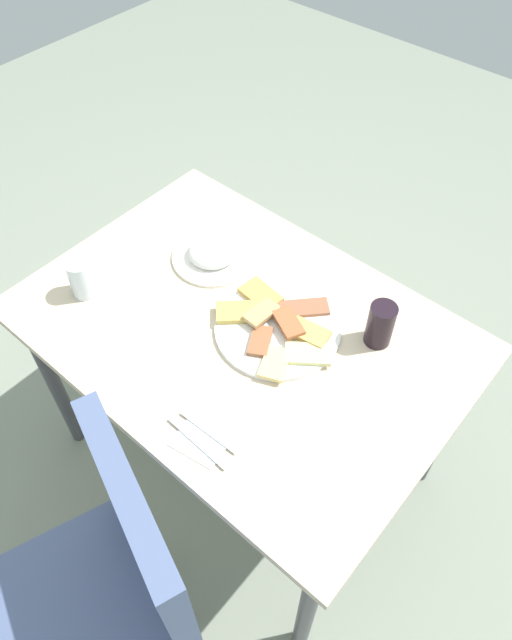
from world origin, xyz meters
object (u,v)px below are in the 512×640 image
dining_chair (107,588)px  drinking_glass (82,278)px  soda_can (380,325)px  pide_platter (277,327)px  spoon (198,442)px  dining_table (242,346)px  fork (209,430)px  salad_plate_greens (214,252)px  paper_napkin (204,437)px

dining_chair → drinking_glass: bearing=-38.4°
dining_chair → soda_can: (-0.12, -0.81, 0.23)m
pide_platter → soda_can: soda_can is taller
dining_chair → spoon: 0.36m
dining_table → spoon: (-0.15, 0.31, 0.09)m
dining_table → fork: bearing=118.3°
dining_table → soda_can: soda_can is taller
dining_table → dining_chair: bearing=104.9°
soda_can → drinking_glass: size_ratio=1.11×
salad_plate_greens → fork: (-0.37, 0.41, -0.01)m
dining_table → salad_plate_greens: salad_plate_greens is taller
pide_platter → soda_can: size_ratio=2.78×
drinking_glass → paper_napkin: (-0.54, 0.11, -0.05)m
drinking_glass → paper_napkin: size_ratio=0.96×
dining_table → dining_chair: (-0.17, 0.62, -0.09)m
salad_plate_greens → spoon: bearing=129.9°
drinking_glass → salad_plate_greens: bearing=-117.9°
salad_plate_greens → soda_can: soda_can is taller
dining_chair → paper_napkin: 0.38m
salad_plate_greens → fork: bearing=132.3°
soda_can → fork: 0.48m
soda_can → paper_napkin: size_ratio=1.07×
drinking_glass → fork: bearing=170.7°
pide_platter → spoon: (-0.07, 0.36, -0.01)m
pide_platter → fork: 0.33m
dining_table → paper_napkin: bearing=116.8°
dining_chair → drinking_glass: 0.74m
pide_platter → paper_napkin: (-0.07, 0.34, -0.01)m
dining_chair → salad_plate_greens: size_ratio=3.98×
dining_table → dining_chair: size_ratio=1.18×
salad_plate_greens → soda_can: bearing=-174.2°
pide_platter → spoon: size_ratio=1.91×
dining_table → salad_plate_greens: (0.22, -0.14, 0.10)m
dining_chair → fork: bearing=-86.7°
dining_chair → drinking_glass: dining_chair is taller
dining_table → salad_plate_greens: bearing=-31.2°
spoon → salad_plate_greens: bearing=-47.9°
pide_platter → spoon: bearing=101.2°
pide_platter → soda_can: 0.25m
dining_chair → soda_can: 0.85m
soda_can → spoon: (0.14, 0.49, -0.06)m
pide_platter → spoon: pide_platter is taller
dining_chair → spoon: size_ratio=5.29×
dining_chair → spoon: dining_chair is taller
soda_can → drinking_glass: 0.77m
fork → dining_table: bearing=-63.8°
soda_can → spoon: 0.51m
salad_plate_greens → drinking_glass: drinking_glass is taller
paper_napkin → salad_plate_greens: bearing=-49.0°
salad_plate_greens → paper_napkin: 0.56m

